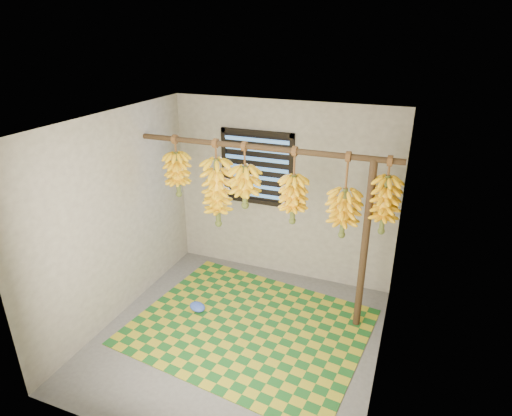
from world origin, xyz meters
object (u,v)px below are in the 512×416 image
at_px(support_post, 364,248).
at_px(banana_bunch_e, 343,213).
at_px(woven_mat, 249,326).
at_px(banana_bunch_a, 178,174).
at_px(banana_bunch_f, 384,205).
at_px(banana_bunch_b, 217,193).
at_px(banana_bunch_c, 245,187).
at_px(plastic_bag, 197,307).
at_px(banana_bunch_d, 293,199).

height_order(support_post, banana_bunch_e, banana_bunch_e).
bearing_deg(woven_mat, banana_bunch_a, 155.85).
xyz_separation_m(banana_bunch_e, banana_bunch_f, (0.41, -0.00, 0.16)).
height_order(banana_bunch_b, banana_bunch_c, same).
distance_m(banana_bunch_a, banana_bunch_e, 2.03).
bearing_deg(banana_bunch_e, banana_bunch_f, -0.00).
bearing_deg(banana_bunch_f, banana_bunch_c, 180.00).
height_order(plastic_bag, banana_bunch_d, banana_bunch_d).
xyz_separation_m(banana_bunch_b, banana_bunch_e, (1.49, 0.00, -0.02)).
distance_m(support_post, banana_bunch_a, 2.35).
bearing_deg(banana_bunch_c, plastic_bag, -135.78).
height_order(support_post, banana_bunch_a, banana_bunch_a).
bearing_deg(woven_mat, banana_bunch_d, 56.95).
bearing_deg(banana_bunch_c, banana_bunch_a, -180.00).
relative_size(banana_bunch_d, banana_bunch_e, 0.92).
relative_size(banana_bunch_c, banana_bunch_d, 0.88).
relative_size(banana_bunch_a, banana_bunch_c, 0.98).
xyz_separation_m(woven_mat, banana_bunch_a, (-1.13, 0.51, 1.57)).
relative_size(banana_bunch_c, banana_bunch_e, 0.81).
distance_m(woven_mat, banana_bunch_a, 1.99).
height_order(banana_bunch_c, banana_bunch_e, same).
bearing_deg(woven_mat, support_post, 23.77).
xyz_separation_m(plastic_bag, banana_bunch_c, (0.46, 0.45, 1.47)).
xyz_separation_m(support_post, banana_bunch_e, (-0.26, 0.00, 0.38)).
distance_m(banana_bunch_d, banana_bunch_e, 0.57).
bearing_deg(banana_bunch_a, banana_bunch_d, 0.00).
distance_m(woven_mat, banana_bunch_b, 1.60).
height_order(banana_bunch_a, banana_bunch_e, same).
bearing_deg(banana_bunch_d, plastic_bag, -156.61).
bearing_deg(banana_bunch_d, woven_mat, -123.05).
height_order(plastic_bag, banana_bunch_b, banana_bunch_b).
height_order(support_post, banana_bunch_c, banana_bunch_c).
distance_m(plastic_bag, banana_bunch_e, 2.12).
bearing_deg(banana_bunch_b, banana_bunch_f, -0.00).
bearing_deg(plastic_bag, woven_mat, -4.70).
xyz_separation_m(banana_bunch_c, banana_bunch_f, (1.54, -0.00, 0.01)).
height_order(banana_bunch_b, banana_bunch_f, same).
bearing_deg(banana_bunch_e, plastic_bag, -164.35).
bearing_deg(banana_bunch_f, banana_bunch_b, 180.00).
xyz_separation_m(plastic_bag, banana_bunch_b, (0.11, 0.45, 1.35)).
bearing_deg(banana_bunch_d, banana_bunch_f, -0.00).
xyz_separation_m(plastic_bag, banana_bunch_e, (1.60, 0.45, 1.32)).
bearing_deg(banana_bunch_b, banana_bunch_d, 0.00).
distance_m(banana_bunch_b, banana_bunch_f, 1.90).
relative_size(banana_bunch_b, banana_bunch_d, 1.21).
height_order(plastic_bag, banana_bunch_a, banana_bunch_a).
bearing_deg(banana_bunch_a, woven_mat, -24.15).
relative_size(banana_bunch_b, banana_bunch_f, 1.28).
xyz_separation_m(support_post, plastic_bag, (-1.85, -0.45, -0.94)).
distance_m(woven_mat, banana_bunch_f, 2.07).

